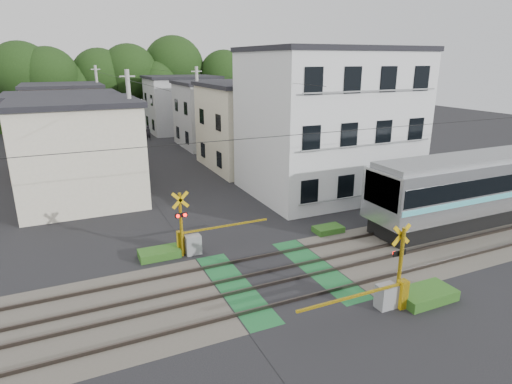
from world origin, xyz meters
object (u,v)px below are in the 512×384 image
apartment_block (328,122)px  pedestrian (148,133)px  crossing_signal_near (390,290)px  crossing_signal_far (191,239)px

apartment_block → pedestrian: apartment_block is taller
crossing_signal_near → crossing_signal_far: (-5.17, 7.31, 0.00)m
crossing_signal_far → apartment_block: size_ratio=0.46×
pedestrian → apartment_block: bearing=102.4°
apartment_block → pedestrian: 25.49m
crossing_signal_near → pedestrian: crossing_signal_near is taller
crossing_signal_near → pedestrian: 37.32m
crossing_signal_far → pedestrian: size_ratio=3.03×
crossing_signal_far → apartment_block: apartment_block is taller
crossing_signal_far → apartment_block: bearing=27.8°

